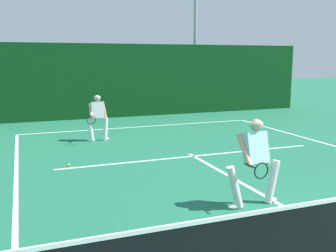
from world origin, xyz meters
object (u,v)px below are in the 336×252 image
Objects in this scene: tennis_ball at (69,165)px; light_pole at (195,17)px; player_near at (255,159)px; player_far at (98,116)px.

light_pole is (7.74, 9.03, 4.88)m from tennis_ball.
player_near is at bearing -110.07° from light_pole.
tennis_ball is (-1.32, -2.87, -0.82)m from player_far.
player_near is at bearing 107.89° from player_far.
player_near is 0.21× the size of light_pole.
tennis_ball is at bearing -130.61° from light_pole.
player_far is 9.78m from light_pole.
player_far is (-1.64, 6.93, -0.07)m from player_near.
player_near reaches higher than tennis_ball.
player_near is at bearing -53.86° from tennis_ball.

